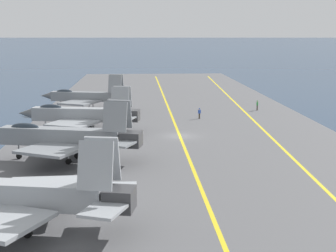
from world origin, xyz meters
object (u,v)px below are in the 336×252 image
object	(u,v)px
parked_jet_second	(64,137)
parked_jet_third	(80,115)
parked_jet_nearest	(21,195)
crew_green_vest	(257,105)
parked_jet_fourth	(87,97)
crew_blue_vest	(199,113)

from	to	relation	value
parked_jet_second	parked_jet_third	world-z (taller)	parked_jet_second
parked_jet_nearest	crew_green_vest	xyz separation A→B (m)	(52.46, -28.57, -1.58)
parked_jet_third	crew_green_vest	bearing A→B (deg)	-58.16
parked_jet_nearest	crew_green_vest	size ratio (longest dim) A/B	9.47
crew_green_vest	parked_jet_second	bearing A→B (deg)	139.62
crew_green_vest	parked_jet_third	bearing A→B (deg)	121.84
parked_jet_fourth	parked_jet_nearest	bearing A→B (deg)	-179.44
crew_green_vest	crew_blue_vest	size ratio (longest dim) A/B	1.03
parked_jet_nearest	crew_green_vest	distance (m)	59.76
parked_jet_fourth	crew_green_vest	size ratio (longest dim) A/B	8.82
parked_jet_nearest	parked_jet_fourth	size ratio (longest dim) A/B	1.07
parked_jet_third	crew_green_vest	distance (m)	33.36
parked_jet_second	parked_jet_third	size ratio (longest dim) A/B	1.03
parked_jet_nearest	parked_jet_second	size ratio (longest dim) A/B	0.95
parked_jet_second	crew_green_vest	xyz separation A→B (m)	(33.34, -28.36, -1.65)
parked_jet_third	crew_green_vest	xyz separation A→B (m)	(17.58, -28.31, -1.45)
parked_jet_third	parked_jet_fourth	size ratio (longest dim) A/B	1.10
parked_jet_second	parked_jet_fourth	xyz separation A→B (m)	(33.03, 0.72, 0.03)
parked_jet_nearest	crew_blue_vest	xyz separation A→B (m)	(44.55, -17.58, -1.61)
crew_green_vest	parked_jet_nearest	bearing A→B (deg)	151.43
parked_jet_nearest	crew_green_vest	world-z (taller)	parked_jet_nearest
parked_jet_third	parked_jet_fourth	bearing A→B (deg)	2.54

